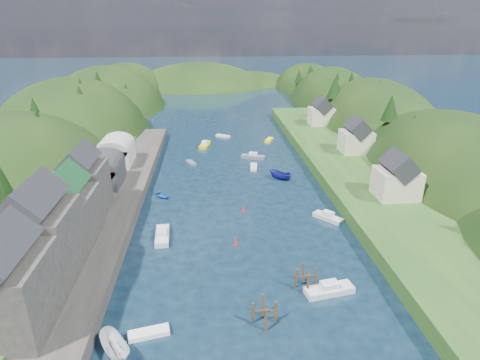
{
  "coord_description": "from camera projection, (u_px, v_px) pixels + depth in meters",
  "views": [
    {
      "loc": [
        -5.43,
        -40.56,
        31.44
      ],
      "look_at": [
        0.0,
        28.0,
        4.0
      ],
      "focal_mm": 30.0,
      "sensor_mm": 36.0,
      "label": 1
    }
  ],
  "objects": [
    {
      "name": "hillside_left",
      "position": [
        76.0,
        164.0,
        118.73
      ],
      "size": [
        44.0,
        245.56,
        52.0
      ],
      "color": "black",
      "rests_on": "ground"
    },
    {
      "name": "ground",
      "position": [
        233.0,
        162.0,
        95.9
      ],
      "size": [
        600.0,
        600.0,
        0.0
      ],
      "primitive_type": "plane",
      "color": "black",
      "rests_on": "ground"
    },
    {
      "name": "hill_trees",
      "position": [
        230.0,
        103.0,
        105.62
      ],
      "size": [
        90.79,
        146.97,
        12.36
      ],
      "color": "black",
      "rests_on": "ground"
    },
    {
      "name": "quayside_buildings",
      "position": [
        50.0,
        226.0,
        50.99
      ],
      "size": [
        8.0,
        35.84,
        12.9
      ],
      "color": "#2D2B28",
      "rests_on": "quay_left"
    },
    {
      "name": "quay_left",
      "position": [
        99.0,
        219.0,
        65.99
      ],
      "size": [
        12.0,
        110.0,
        2.0
      ],
      "primitive_type": "cube",
      "color": "#2D2B28",
      "rests_on": "ground"
    },
    {
      "name": "hillside_right",
      "position": [
        372.0,
        154.0,
        125.09
      ],
      "size": [
        36.0,
        245.56,
        48.0
      ],
      "color": "black",
      "rests_on": "ground"
    },
    {
      "name": "piling_cluster_far",
      "position": [
        306.0,
        280.0,
        50.33
      ],
      "size": [
        3.0,
        2.82,
        3.41
      ],
      "color": "#382314",
      "rests_on": "ground"
    },
    {
      "name": "terrace_right",
      "position": [
        349.0,
        168.0,
        88.03
      ],
      "size": [
        16.0,
        120.0,
        2.4
      ],
      "primitive_type": "cube",
      "color": "#234719",
      "rests_on": "ground"
    },
    {
      "name": "far_hills",
      "position": [
        221.0,
        105.0,
        214.81
      ],
      "size": [
        103.0,
        68.0,
        44.0
      ],
      "color": "black",
      "rests_on": "ground"
    },
    {
      "name": "channel_buoy_near",
      "position": [
        236.0,
        242.0,
        60.21
      ],
      "size": [
        0.7,
        0.7,
        1.1
      ],
      "color": "red",
      "rests_on": "ground"
    },
    {
      "name": "terrace_left_grass",
      "position": [
        55.0,
        219.0,
        65.39
      ],
      "size": [
        12.0,
        110.0,
        2.5
      ],
      "primitive_type": "cube",
      "color": "#234719",
      "rests_on": "ground"
    },
    {
      "name": "channel_buoy_far",
      "position": [
        243.0,
        209.0,
        70.66
      ],
      "size": [
        0.7,
        0.7,
        1.1
      ],
      "color": "red",
      "rests_on": "ground"
    },
    {
      "name": "right_bank_cottages",
      "position": [
        352.0,
        137.0,
        94.24
      ],
      "size": [
        9.0,
        59.24,
        8.41
      ],
      "color": "beige",
      "rests_on": "terrace_right"
    },
    {
      "name": "piling_cluster_near",
      "position": [
        264.0,
        314.0,
        44.46
      ],
      "size": [
        3.06,
        2.87,
        3.33
      ],
      "color": "#382314",
      "rests_on": "ground"
    },
    {
      "name": "boat_sheds",
      "position": [
        109.0,
        158.0,
        81.86
      ],
      "size": [
        7.0,
        21.0,
        7.5
      ],
      "color": "#2D2D30",
      "rests_on": "quay_left"
    },
    {
      "name": "moored_boats",
      "position": [
        235.0,
        212.0,
        69.22
      ],
      "size": [
        34.43,
        90.99,
        2.13
      ],
      "color": "slate",
      "rests_on": "ground"
    }
  ]
}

